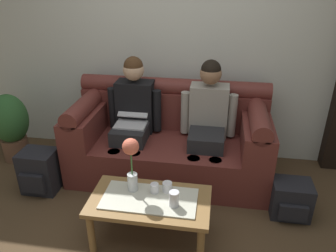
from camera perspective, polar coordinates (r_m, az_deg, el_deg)
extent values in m
cube|color=silver|center=(3.59, 1.74, 16.96)|extent=(6.00, 0.12, 2.90)
cube|color=maroon|center=(3.46, 0.13, -5.43)|extent=(1.99, 0.88, 0.42)
cube|color=maroon|center=(3.56, 0.98, 2.96)|extent=(1.99, 0.22, 0.40)
cylinder|color=maroon|center=(3.47, 1.02, 6.83)|extent=(1.99, 0.18, 0.18)
cube|color=maroon|center=(3.51, -13.75, 0.78)|extent=(0.28, 0.88, 0.28)
cylinder|color=maroon|center=(3.44, -14.07, 3.57)|extent=(0.18, 0.88, 0.18)
cube|color=maroon|center=(3.28, 15.05, -1.26)|extent=(0.28, 0.88, 0.28)
cylinder|color=maroon|center=(3.20, 15.42, 1.69)|extent=(0.18, 0.88, 0.18)
cube|color=#232326|center=(3.34, -6.50, -1.20)|extent=(0.34, 0.40, 0.15)
cylinder|color=#232326|center=(3.30, -9.13, -7.52)|extent=(0.12, 0.12, 0.42)
cylinder|color=#232326|center=(3.24, -5.74, -7.89)|extent=(0.12, 0.12, 0.42)
cube|color=black|center=(3.47, -5.63, 3.45)|extent=(0.38, 0.22, 0.54)
cylinder|color=black|center=(3.51, -9.50, 3.11)|extent=(0.09, 0.09, 0.44)
cylinder|color=black|center=(3.39, -1.93, 2.66)|extent=(0.09, 0.09, 0.44)
sphere|color=tan|center=(3.32, -6.01, 9.63)|extent=(0.21, 0.21, 0.21)
sphere|color=#472D19|center=(3.31, -6.04, 10.30)|extent=(0.19, 0.19, 0.19)
cube|color=silver|center=(3.32, -6.48, 0.23)|extent=(0.31, 0.22, 0.02)
cube|color=silver|center=(3.41, -5.89, 2.90)|extent=(0.31, 0.20, 0.10)
cube|color=black|center=(3.41, -5.93, 2.78)|extent=(0.27, 0.17, 0.08)
cube|color=#232326|center=(3.23, 6.67, -2.19)|extent=(0.34, 0.40, 0.15)
cylinder|color=#232326|center=(3.16, 4.31, -8.82)|extent=(0.12, 0.12, 0.42)
cylinder|color=#232326|center=(3.16, 7.97, -9.09)|extent=(0.12, 0.12, 0.42)
cube|color=gray|center=(3.36, 7.07, 2.65)|extent=(0.38, 0.22, 0.54)
cylinder|color=gray|center=(3.35, 3.00, 2.34)|extent=(0.09, 0.09, 0.44)
cylinder|color=gray|center=(3.34, 11.04, 1.78)|extent=(0.09, 0.09, 0.44)
sphere|color=#936B4C|center=(3.21, 7.43, 8.99)|extent=(0.21, 0.21, 0.21)
sphere|color=black|center=(3.20, 7.47, 9.68)|extent=(0.19, 0.19, 0.19)
cube|color=olive|center=(2.61, -3.20, -12.89)|extent=(0.93, 0.51, 0.04)
cube|color=beige|center=(2.59, -3.21, -12.47)|extent=(0.73, 0.36, 0.01)
cylinder|color=olive|center=(2.70, -13.19, -17.65)|extent=(0.06, 0.06, 0.36)
cylinder|color=olive|center=(2.55, 5.68, -20.11)|extent=(0.06, 0.06, 0.36)
cylinder|color=olive|center=(2.98, -10.30, -12.40)|extent=(0.06, 0.06, 0.36)
cylinder|color=olive|center=(2.85, 6.29, -14.20)|extent=(0.06, 0.06, 0.36)
cylinder|color=silver|center=(2.64, -6.16, -9.63)|extent=(0.08, 0.08, 0.15)
cylinder|color=#3D7538|center=(2.54, -6.34, -6.43)|extent=(0.01, 0.01, 0.20)
sphere|color=#E0664C|center=(2.47, -6.51, -3.58)|extent=(0.13, 0.13, 0.13)
cylinder|color=silver|center=(2.63, -0.12, -10.53)|extent=(0.08, 0.08, 0.08)
cylinder|color=silver|center=(2.62, -2.35, -10.72)|extent=(0.07, 0.07, 0.08)
cylinder|color=silver|center=(2.48, 1.05, -12.52)|extent=(0.08, 0.08, 0.12)
cube|color=black|center=(3.16, 20.50, -11.71)|extent=(0.34, 0.26, 0.33)
cube|color=black|center=(3.06, 20.87, -13.91)|extent=(0.24, 0.05, 0.15)
cube|color=black|center=(3.47, -21.30, -7.26)|extent=(0.34, 0.27, 0.43)
cube|color=black|center=(3.38, -22.43, -9.24)|extent=(0.24, 0.05, 0.19)
cylinder|color=brown|center=(4.17, -24.86, -3.47)|extent=(0.28, 0.28, 0.26)
ellipsoid|color=#2D602D|center=(4.02, -25.83, 1.15)|extent=(0.40, 0.40, 0.56)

